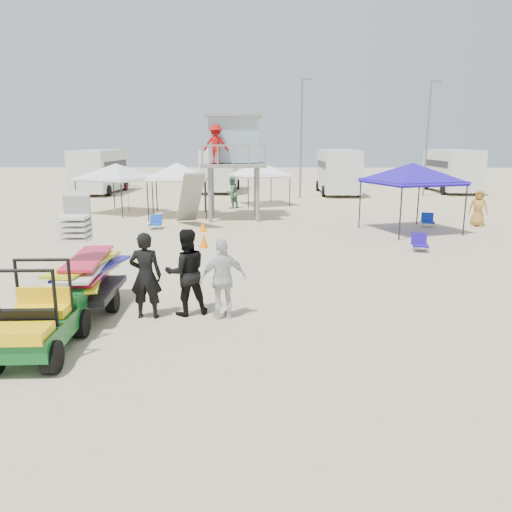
{
  "coord_description": "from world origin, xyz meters",
  "views": [
    {
      "loc": [
        0.77,
        -7.99,
        3.81
      ],
      "look_at": [
        0.5,
        3.0,
        1.3
      ],
      "focal_mm": 35.0,
      "sensor_mm": 36.0,
      "label": 1
    }
  ],
  "objects_px": {
    "utility_cart": "(36,314)",
    "canopy_blue": "(413,166)",
    "man_left": "(146,276)",
    "lifeguard_tower": "(232,144)",
    "surf_trailer": "(82,270)"
  },
  "relations": [
    {
      "from": "man_left",
      "to": "lifeguard_tower",
      "type": "distance_m",
      "value": 15.23
    },
    {
      "from": "utility_cart",
      "to": "canopy_blue",
      "type": "height_order",
      "value": "canopy_blue"
    },
    {
      "from": "surf_trailer",
      "to": "canopy_blue",
      "type": "xyz_separation_m",
      "value": [
        10.34,
        10.88,
        1.81
      ]
    },
    {
      "from": "utility_cart",
      "to": "lifeguard_tower",
      "type": "height_order",
      "value": "lifeguard_tower"
    },
    {
      "from": "man_left",
      "to": "canopy_blue",
      "type": "distance_m",
      "value": 14.36
    },
    {
      "from": "utility_cart",
      "to": "canopy_blue",
      "type": "relative_size",
      "value": 0.54
    },
    {
      "from": "utility_cart",
      "to": "man_left",
      "type": "bearing_deg",
      "value": 53.21
    },
    {
      "from": "surf_trailer",
      "to": "canopy_blue",
      "type": "distance_m",
      "value": 15.12
    },
    {
      "from": "surf_trailer",
      "to": "man_left",
      "type": "relative_size",
      "value": 1.42
    },
    {
      "from": "surf_trailer",
      "to": "canopy_blue",
      "type": "bearing_deg",
      "value": 46.45
    },
    {
      "from": "surf_trailer",
      "to": "man_left",
      "type": "bearing_deg",
      "value": -11.19
    },
    {
      "from": "surf_trailer",
      "to": "lifeguard_tower",
      "type": "bearing_deg",
      "value": 80.84
    },
    {
      "from": "lifeguard_tower",
      "to": "canopy_blue",
      "type": "relative_size",
      "value": 1.19
    },
    {
      "from": "utility_cart",
      "to": "canopy_blue",
      "type": "bearing_deg",
      "value": 51.93
    },
    {
      "from": "utility_cart",
      "to": "surf_trailer",
      "type": "xyz_separation_m",
      "value": [
        0.0,
        2.33,
        0.22
      ]
    }
  ]
}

